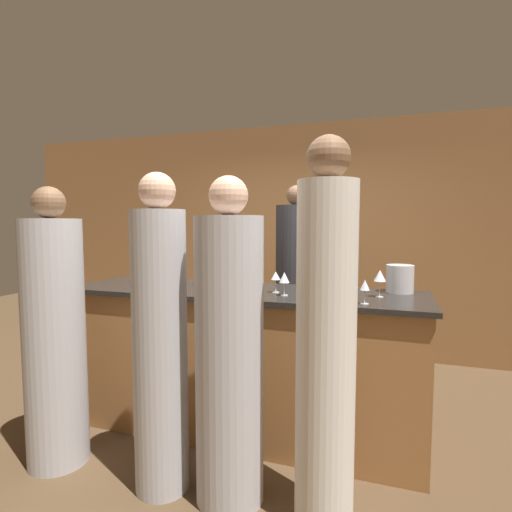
% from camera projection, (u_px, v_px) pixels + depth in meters
% --- Properties ---
extents(ground_plane, '(14.00, 14.00, 0.00)m').
position_uv_depth(ground_plane, '(242.00, 428.00, 3.11)').
color(ground_plane, '#4C3823').
extents(back_wall, '(8.00, 0.06, 2.80)m').
position_uv_depth(back_wall, '(300.00, 239.00, 4.97)').
color(back_wall, olive).
rests_on(back_wall, ground_plane).
extents(bar_counter, '(2.70, 0.77, 1.09)m').
position_uv_depth(bar_counter, '(242.00, 360.00, 3.06)').
color(bar_counter, '#996638').
rests_on(bar_counter, ground_plane).
extents(bartender, '(0.39, 0.39, 1.96)m').
position_uv_depth(bartender, '(296.00, 295.00, 3.85)').
color(bartender, '#2D2D33').
rests_on(bartender, ground_plane).
extents(guest_0, '(0.31, 0.31, 2.03)m').
position_uv_depth(guest_0, '(326.00, 347.00, 2.05)').
color(guest_0, silver).
rests_on(guest_0, ground_plane).
extents(guest_1, '(0.32, 0.32, 1.89)m').
position_uv_depth(guest_1, '(160.00, 344.00, 2.35)').
color(guest_1, '#B2B2B7').
rests_on(guest_1, ground_plane).
extents(guest_2, '(0.39, 0.39, 1.86)m').
position_uv_depth(guest_2, '(229.00, 354.00, 2.25)').
color(guest_2, '#B2B2B7').
rests_on(guest_2, ground_plane).
extents(guest_3, '(0.39, 0.39, 1.83)m').
position_uv_depth(guest_3, '(54.00, 338.00, 2.62)').
color(guest_3, '#B2B2B7').
rests_on(guest_3, ground_plane).
extents(wine_bottle_0, '(0.08, 0.08, 0.29)m').
position_uv_depth(wine_bottle_0, '(148.00, 268.00, 3.50)').
color(wine_bottle_0, '#19381E').
rests_on(wine_bottle_0, bar_counter).
extents(wine_bottle_1, '(0.08, 0.08, 0.31)m').
position_uv_depth(wine_bottle_1, '(248.00, 269.00, 3.32)').
color(wine_bottle_1, black).
rests_on(wine_bottle_1, bar_counter).
extents(wine_bottle_2, '(0.08, 0.08, 0.30)m').
position_uv_depth(wine_bottle_2, '(204.00, 271.00, 3.24)').
color(wine_bottle_2, black).
rests_on(wine_bottle_2, bar_counter).
extents(ice_bucket, '(0.19, 0.19, 0.20)m').
position_uv_depth(ice_bucket, '(400.00, 279.00, 2.88)').
color(ice_bucket, silver).
rests_on(ice_bucket, bar_counter).
extents(wine_glass_0, '(0.07, 0.07, 0.15)m').
position_uv_depth(wine_glass_0, '(276.00, 276.00, 2.88)').
color(wine_glass_0, silver).
rests_on(wine_glass_0, bar_counter).
extents(wine_glass_1, '(0.07, 0.07, 0.16)m').
position_uv_depth(wine_glass_1, '(284.00, 278.00, 2.76)').
color(wine_glass_1, silver).
rests_on(wine_glass_1, bar_counter).
extents(wine_glass_2, '(0.08, 0.08, 0.19)m').
position_uv_depth(wine_glass_2, '(380.00, 276.00, 2.70)').
color(wine_glass_2, silver).
rests_on(wine_glass_2, bar_counter).
extents(wine_glass_3, '(0.07, 0.07, 0.15)m').
position_uv_depth(wine_glass_3, '(180.00, 275.00, 2.98)').
color(wine_glass_3, silver).
rests_on(wine_glass_3, bar_counter).
extents(wine_glass_4, '(0.06, 0.06, 0.15)m').
position_uv_depth(wine_glass_4, '(365.00, 286.00, 2.47)').
color(wine_glass_4, silver).
rests_on(wine_glass_4, bar_counter).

